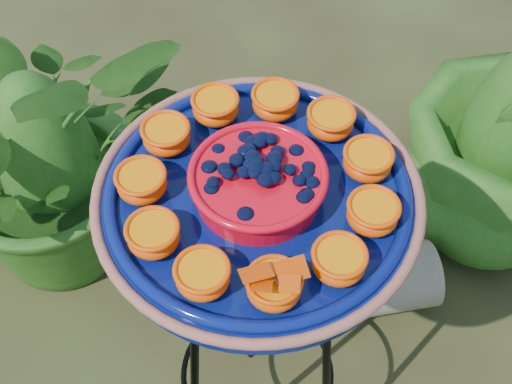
{
  "coord_description": "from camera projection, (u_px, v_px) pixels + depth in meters",
  "views": [
    {
      "loc": [
        -0.06,
        -0.6,
        1.89
      ],
      "look_at": [
        0.0,
        0.04,
        1.04
      ],
      "focal_mm": 50.0,
      "sensor_mm": 36.0,
      "label": 1
    }
  ],
  "objects": [
    {
      "name": "shrub_back_left",
      "position": [
        43.0,
        146.0,
        1.92
      ],
      "size": [
        0.99,
        0.95,
        0.86
      ],
      "primitive_type": "imported",
      "rotation": [
        0.0,
        0.0,
        0.46
      ],
      "color": "#1F5115",
      "rests_on": "ground"
    },
    {
      "name": "feeder_dish",
      "position": [
        258.0,
        195.0,
        1.09
      ],
      "size": [
        0.51,
        0.51,
        0.12
      ],
      "rotation": [
        0.0,
        0.0,
        -0.01
      ],
      "color": "#08145E",
      "rests_on": "tripod_stand"
    },
    {
      "name": "driftwood_log",
      "position": [
        334.0,
        288.0,
        2.04
      ],
      "size": [
        0.6,
        0.24,
        0.19
      ],
      "primitive_type": "cylinder",
      "rotation": [
        0.0,
        1.57,
        0.08
      ],
      "color": "gray",
      "rests_on": "ground"
    },
    {
      "name": "tripod_stand",
      "position": [
        257.0,
        322.0,
        1.43
      ],
      "size": [
        0.36,
        0.38,
        0.97
      ],
      "rotation": [
        0.0,
        0.0,
        -0.01
      ],
      "color": "black",
      "rests_on": "ground"
    }
  ]
}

